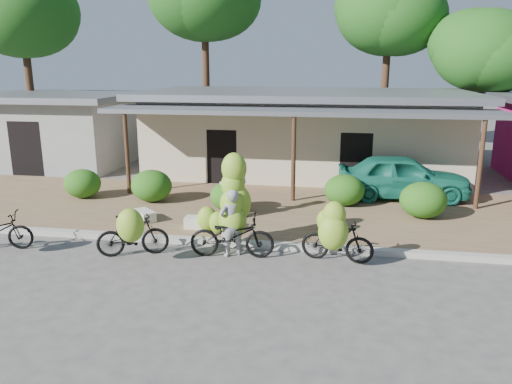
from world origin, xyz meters
TOP-DOWN VIEW (x-y plane):
  - ground at (0.00, 0.00)m, footprint 100.00×100.00m
  - sidewalk at (0.00, 5.00)m, footprint 60.00×6.00m
  - curb at (0.00, 2.00)m, footprint 60.00×0.25m
  - shop_main at (0.00, 10.93)m, footprint 13.00×8.50m
  - shop_grey at (-11.00, 10.99)m, footprint 7.00×6.00m
  - tree_back_left at (-13.69, 13.11)m, footprint 5.36×5.25m
  - tree_center_right at (3.31, 16.61)m, footprint 5.15×5.03m
  - tree_near_right at (7.31, 14.61)m, footprint 4.62×4.45m
  - hedge_0 at (-6.87, 5.30)m, footprint 1.21×1.09m
  - hedge_1 at (-4.45, 5.23)m, footprint 1.31×1.18m
  - hedge_2 at (-1.76, 4.61)m, footprint 1.15×1.04m
  - hedge_3 at (1.63, 5.81)m, footprint 1.24×1.12m
  - hedge_4 at (3.85, 4.88)m, footprint 1.33×1.19m
  - bike_left at (-3.22, 0.84)m, footprint 1.73×1.39m
  - bike_center at (-0.98, 1.54)m, footprint 2.03×1.29m
  - bike_right at (1.44, 1.21)m, footprint 1.71×1.27m
  - loose_banana_a at (-1.92, 2.67)m, footprint 0.54×0.46m
  - loose_banana_b at (-1.60, 2.53)m, footprint 0.47×0.40m
  - loose_banana_c at (1.16, 3.09)m, footprint 0.50×0.42m
  - sack_near at (-2.17, 2.90)m, footprint 0.88×0.46m
  - sack_far at (-3.92, 3.28)m, footprint 0.81×0.79m
  - vendor at (-0.98, 1.38)m, footprint 0.70×0.66m
  - bystander at (-1.50, 4.10)m, footprint 0.96×0.81m
  - teal_van at (3.49, 7.00)m, footprint 4.33×1.94m

SIDE VIEW (x-z plane):
  - ground at x=0.00m, z-range 0.00..0.00m
  - sidewalk at x=0.00m, z-range 0.00..0.12m
  - curb at x=0.00m, z-range 0.00..0.15m
  - sack_far at x=-3.92m, z-range 0.12..0.40m
  - sack_near at x=-2.17m, z-range 0.12..0.42m
  - loose_banana_b at x=-1.60m, z-range 0.12..0.71m
  - loose_banana_c at x=1.16m, z-range 0.12..0.74m
  - loose_banana_a at x=-1.92m, z-range 0.12..0.79m
  - hedge_2 at x=-1.76m, z-range 0.12..1.02m
  - hedge_0 at x=-6.87m, z-range 0.12..1.07m
  - hedge_3 at x=1.63m, z-range 0.12..1.09m
  - bike_left at x=-3.22m, z-range -0.06..1.28m
  - hedge_1 at x=-4.45m, z-range 0.12..1.14m
  - hedge_4 at x=3.85m, z-range 0.12..1.16m
  - bike_right at x=1.44m, z-range -0.11..1.48m
  - vendor at x=-0.98m, z-range 0.00..1.62m
  - teal_van at x=3.49m, z-range 0.12..1.57m
  - bike_center at x=-0.98m, z-range -0.31..2.08m
  - bystander at x=-1.50m, z-range 0.12..1.89m
  - shop_grey at x=-11.00m, z-range 0.04..3.19m
  - shop_main at x=0.00m, z-range 0.05..3.40m
  - tree_near_right at x=7.31m, z-range 1.67..8.45m
  - tree_back_left at x=-13.69m, z-range 2.42..11.28m
  - tree_center_right at x=3.31m, z-range 2.47..11.24m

